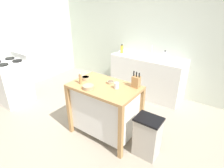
{
  "coord_description": "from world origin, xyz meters",
  "views": [
    {
      "loc": [
        1.76,
        -1.94,
        2.13
      ],
      "look_at": [
        0.21,
        0.25,
        0.85
      ],
      "focal_mm": 29.89,
      "sensor_mm": 36.0,
      "label": 1
    }
  ],
  "objects_px": {
    "trash_bin": "(147,137)",
    "bottle_hand_soap": "(122,49)",
    "sink_faucet": "(152,51)",
    "bowl_stoneware_deep": "(88,87)",
    "bowl_ceramic_small": "(111,82)",
    "bottle_spray_cleaner": "(165,55)",
    "drinking_cup": "(117,86)",
    "pepper_grinder": "(80,78)",
    "kitchen_island": "(105,108)",
    "stove": "(12,82)",
    "bowl_ceramic_wide": "(86,78)",
    "knife_block": "(136,82)"
  },
  "relations": [
    {
      "from": "bowl_ceramic_small",
      "to": "pepper_grinder",
      "type": "height_order",
      "value": "pepper_grinder"
    },
    {
      "from": "kitchen_island",
      "to": "bottle_spray_cleaner",
      "type": "relative_size",
      "value": 5.43
    },
    {
      "from": "bowl_ceramic_small",
      "to": "bottle_spray_cleaner",
      "type": "height_order",
      "value": "bottle_spray_cleaner"
    },
    {
      "from": "kitchen_island",
      "to": "drinking_cup",
      "type": "distance_m",
      "value": 0.49
    },
    {
      "from": "trash_bin",
      "to": "bowl_ceramic_small",
      "type": "bearing_deg",
      "value": 168.46
    },
    {
      "from": "bowl_ceramic_small",
      "to": "sink_faucet",
      "type": "distance_m",
      "value": 1.68
    },
    {
      "from": "trash_bin",
      "to": "bottle_hand_soap",
      "type": "xyz_separation_m",
      "value": [
        -1.47,
        1.61,
        0.69
      ]
    },
    {
      "from": "bottle_hand_soap",
      "to": "sink_faucet",
      "type": "bearing_deg",
      "value": 18.46
    },
    {
      "from": "pepper_grinder",
      "to": "stove",
      "type": "bearing_deg",
      "value": -175.68
    },
    {
      "from": "drinking_cup",
      "to": "stove",
      "type": "xyz_separation_m",
      "value": [
        -2.45,
        -0.32,
        -0.48
      ]
    },
    {
      "from": "drinking_cup",
      "to": "bottle_hand_soap",
      "type": "bearing_deg",
      "value": 120.08
    },
    {
      "from": "bowl_stoneware_deep",
      "to": "drinking_cup",
      "type": "distance_m",
      "value": 0.41
    },
    {
      "from": "trash_bin",
      "to": "bottle_hand_soap",
      "type": "bearing_deg",
      "value": 132.42
    },
    {
      "from": "trash_bin",
      "to": "bottle_hand_soap",
      "type": "relative_size",
      "value": 3.12
    },
    {
      "from": "kitchen_island",
      "to": "bowl_stoneware_deep",
      "type": "distance_m",
      "value": 0.49
    },
    {
      "from": "pepper_grinder",
      "to": "stove",
      "type": "relative_size",
      "value": 0.17
    },
    {
      "from": "bottle_hand_soap",
      "to": "stove",
      "type": "distance_m",
      "value": 2.5
    },
    {
      "from": "trash_bin",
      "to": "sink_faucet",
      "type": "height_order",
      "value": "sink_faucet"
    },
    {
      "from": "bowl_stoneware_deep",
      "to": "trash_bin",
      "type": "xyz_separation_m",
      "value": [
        0.9,
        0.19,
        -0.61
      ]
    },
    {
      "from": "trash_bin",
      "to": "bottle_spray_cleaner",
      "type": "height_order",
      "value": "bottle_spray_cleaner"
    },
    {
      "from": "knife_block",
      "to": "bottle_hand_soap",
      "type": "bearing_deg",
      "value": 129.35
    },
    {
      "from": "knife_block",
      "to": "bowl_ceramic_wide",
      "type": "height_order",
      "value": "knife_block"
    },
    {
      "from": "drinking_cup",
      "to": "sink_faucet",
      "type": "distance_m",
      "value": 1.79
    },
    {
      "from": "bowl_ceramic_wide",
      "to": "bowl_ceramic_small",
      "type": "bearing_deg",
      "value": 16.9
    },
    {
      "from": "bowl_ceramic_small",
      "to": "bowl_ceramic_wide",
      "type": "height_order",
      "value": "bowl_ceramic_wide"
    },
    {
      "from": "bowl_stoneware_deep",
      "to": "drinking_cup",
      "type": "height_order",
      "value": "drinking_cup"
    },
    {
      "from": "kitchen_island",
      "to": "knife_block",
      "type": "relative_size",
      "value": 4.33
    },
    {
      "from": "knife_block",
      "to": "stove",
      "type": "bearing_deg",
      "value": -168.83
    },
    {
      "from": "knife_block",
      "to": "bowl_ceramic_small",
      "type": "bearing_deg",
      "value": -165.05
    },
    {
      "from": "bottle_hand_soap",
      "to": "drinking_cup",
      "type": "bearing_deg",
      "value": -59.92
    },
    {
      "from": "sink_faucet",
      "to": "pepper_grinder",
      "type": "bearing_deg",
      "value": -98.56
    },
    {
      "from": "drinking_cup",
      "to": "stove",
      "type": "bearing_deg",
      "value": -172.47
    },
    {
      "from": "kitchen_island",
      "to": "pepper_grinder",
      "type": "height_order",
      "value": "pepper_grinder"
    },
    {
      "from": "bowl_ceramic_small",
      "to": "bowl_ceramic_wide",
      "type": "distance_m",
      "value": 0.43
    },
    {
      "from": "bottle_spray_cleaner",
      "to": "bottle_hand_soap",
      "type": "bearing_deg",
      "value": -173.66
    },
    {
      "from": "bowl_stoneware_deep",
      "to": "bottle_spray_cleaner",
      "type": "distance_m",
      "value": 1.96
    },
    {
      "from": "pepper_grinder",
      "to": "bottle_hand_soap",
      "type": "xyz_separation_m",
      "value": [
        -0.35,
        1.73,
        0.03
      ]
    },
    {
      "from": "drinking_cup",
      "to": "trash_bin",
      "type": "xyz_separation_m",
      "value": [
        0.57,
        -0.05,
        -0.63
      ]
    },
    {
      "from": "drinking_cup",
      "to": "trash_bin",
      "type": "height_order",
      "value": "drinking_cup"
    },
    {
      "from": "kitchen_island",
      "to": "bowl_stoneware_deep",
      "type": "height_order",
      "value": "bowl_stoneware_deep"
    },
    {
      "from": "pepper_grinder",
      "to": "sink_faucet",
      "type": "height_order",
      "value": "sink_faucet"
    },
    {
      "from": "kitchen_island",
      "to": "knife_block",
      "type": "xyz_separation_m",
      "value": [
        0.41,
        0.23,
        0.48
      ]
    },
    {
      "from": "sink_faucet",
      "to": "bowl_stoneware_deep",
      "type": "bearing_deg",
      "value": -92.21
    },
    {
      "from": "drinking_cup",
      "to": "bottle_spray_cleaner",
      "type": "distance_m",
      "value": 1.67
    },
    {
      "from": "bowl_stoneware_deep",
      "to": "kitchen_island",
      "type": "bearing_deg",
      "value": 58.72
    },
    {
      "from": "knife_block",
      "to": "bottle_spray_cleaner",
      "type": "xyz_separation_m",
      "value": [
        -0.12,
        1.46,
        0.02
      ]
    },
    {
      "from": "knife_block",
      "to": "drinking_cup",
      "type": "distance_m",
      "value": 0.29
    },
    {
      "from": "bowl_ceramic_small",
      "to": "bottle_hand_soap",
      "type": "relative_size",
      "value": 0.57
    },
    {
      "from": "bowl_stoneware_deep",
      "to": "bottle_hand_soap",
      "type": "xyz_separation_m",
      "value": [
        -0.57,
        1.8,
        0.08
      ]
    },
    {
      "from": "bowl_stoneware_deep",
      "to": "sink_faucet",
      "type": "bearing_deg",
      "value": 87.79
    }
  ]
}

